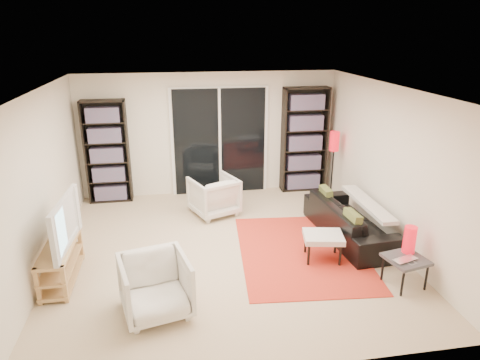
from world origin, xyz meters
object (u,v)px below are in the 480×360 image
object	(u,v)px
bookshelf_right	(304,140)
bookshelf_left	(107,152)
ottoman	(323,238)
floor_lamp	(334,148)
sofa	(350,220)
armchair_front	(155,286)
armchair_back	(214,196)
tv_stand	(61,262)
side_table	(406,261)

from	to	relation	value
bookshelf_right	bookshelf_left	bearing A→B (deg)	180.00
bookshelf_left	ottoman	size ratio (longest dim) A/B	3.11
bookshelf_left	floor_lamp	bearing A→B (deg)	-8.48
floor_lamp	sofa	bearing A→B (deg)	-100.33
sofa	armchair_front	distance (m)	3.35
bookshelf_right	ottoman	world-z (taller)	bookshelf_right
armchair_back	armchair_front	xyz separation A→B (m)	(-0.97, -2.74, 0.01)
bookshelf_left	tv_stand	distance (m)	2.90
sofa	ottoman	xyz separation A→B (m)	(-0.67, -0.61, 0.06)
sofa	armchair_back	distance (m)	2.40
tv_stand	sofa	bearing A→B (deg)	7.58
bookshelf_right	tv_stand	xyz separation A→B (m)	(-4.17, -2.80, -0.79)
ottoman	floor_lamp	distance (m)	2.51
sofa	side_table	xyz separation A→B (m)	(0.15, -1.42, 0.07)
side_table	ottoman	bearing A→B (deg)	135.33
sofa	side_table	size ratio (longest dim) A/B	3.55
tv_stand	floor_lamp	world-z (taller)	floor_lamp
armchair_front	ottoman	xyz separation A→B (m)	(2.34, 0.86, -0.01)
tv_stand	floor_lamp	distance (m)	5.10
tv_stand	ottoman	distance (m)	3.59
bookshelf_right	armchair_front	world-z (taller)	bookshelf_right
ottoman	bookshelf_left	bearing A→B (deg)	139.00
bookshelf_right	ottoman	xyz separation A→B (m)	(-0.58, -2.84, -0.71)
tv_stand	ottoman	xyz separation A→B (m)	(3.59, -0.05, 0.08)
bookshelf_left	side_table	world-z (taller)	bookshelf_left
bookshelf_left	sofa	distance (m)	4.58
bookshelf_left	armchair_back	size ratio (longest dim) A/B	2.56
tv_stand	sofa	world-z (taller)	sofa
sofa	armchair_back	xyz separation A→B (m)	(-2.04, 1.26, 0.06)
tv_stand	armchair_front	bearing A→B (deg)	-36.09
bookshelf_left	armchair_front	bearing A→B (deg)	-75.88
bookshelf_left	ottoman	bearing A→B (deg)	-41.00
ottoman	bookshelf_right	bearing A→B (deg)	78.51
bookshelf_left	bookshelf_right	world-z (taller)	bookshelf_right
bookshelf_left	sofa	size ratio (longest dim) A/B	0.99
side_table	floor_lamp	world-z (taller)	floor_lamp
tv_stand	armchair_back	world-z (taller)	armchair_back
bookshelf_right	side_table	bearing A→B (deg)	-86.27
ottoman	side_table	world-z (taller)	same
armchair_front	floor_lamp	distance (m)	4.56
armchair_front	bookshelf_left	bearing A→B (deg)	90.73
sofa	armchair_front	world-z (taller)	armchair_front
bookshelf_left	floor_lamp	size ratio (longest dim) A/B	1.44
side_table	floor_lamp	xyz separation A→B (m)	(0.14, 3.02, 0.67)
ottoman	armchair_front	bearing A→B (deg)	-159.74
tv_stand	ottoman	size ratio (longest dim) A/B	1.82
sofa	floor_lamp	xyz separation A→B (m)	(0.29, 1.60, 0.74)
bookshelf_right	side_table	size ratio (longest dim) A/B	3.77
bookshelf_right	sofa	bearing A→B (deg)	-87.65
bookshelf_right	armchair_front	distance (m)	4.77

